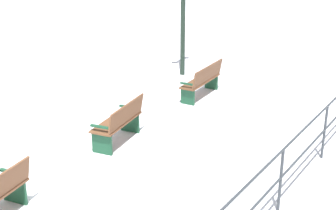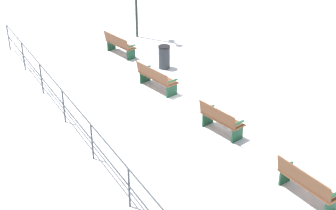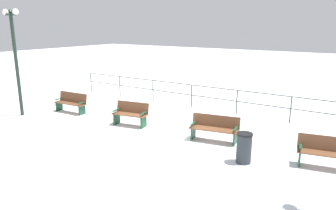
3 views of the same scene
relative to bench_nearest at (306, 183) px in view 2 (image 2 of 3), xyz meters
name	(u,v)px [view 2 (image 2 of 3)]	position (x,y,z in m)	size (l,w,h in m)	color
ground_plane	(188,109)	(-0.03, 5.34, -0.48)	(80.00, 80.00, 0.00)	white
bench_nearest	(306,183)	(0.00, 0.00, 0.00)	(0.61, 1.68, 0.90)	brown
bench_second	(221,119)	(0.00, 3.55, 0.00)	(0.81, 1.50, 0.93)	brown
bench_third	(156,78)	(-0.25, 7.10, -0.01)	(0.88, 1.76, 0.88)	brown
bench_fourth	(119,44)	(-0.04, 10.65, -0.01)	(0.80, 1.63, 0.89)	brown
waterfront_railing	(76,117)	(-3.82, 5.34, 0.29)	(0.05, 16.25, 1.13)	#383D42
trash_bin	(164,57)	(0.92, 8.60, -0.02)	(0.46, 0.46, 0.91)	#2D3338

